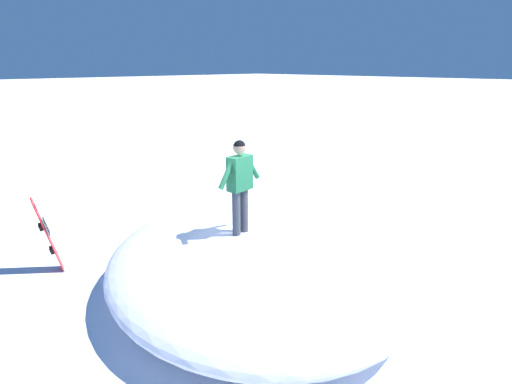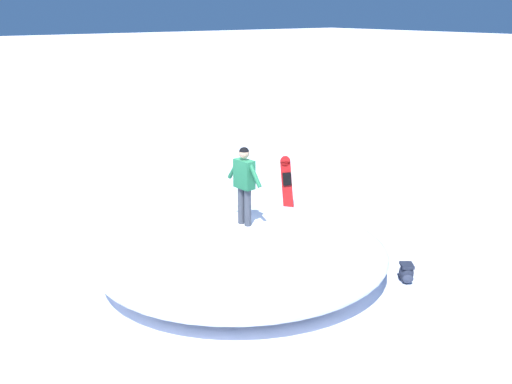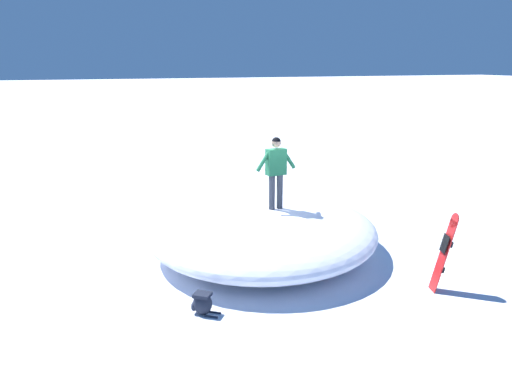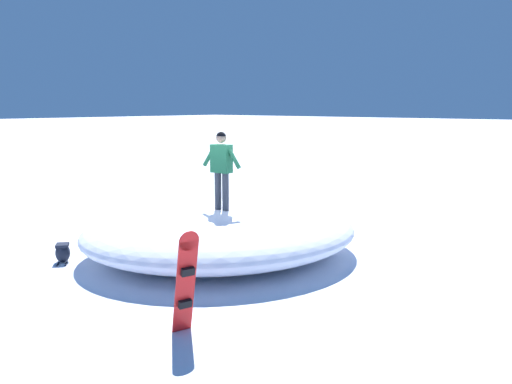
% 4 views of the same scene
% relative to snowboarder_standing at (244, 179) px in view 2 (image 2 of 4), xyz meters
% --- Properties ---
extents(ground, '(240.00, 240.00, 0.00)m').
position_rel_snowboarder_standing_xyz_m(ground, '(-0.25, 0.27, -2.03)').
color(ground, white).
extents(snow_mound, '(7.27, 7.60, 1.07)m').
position_rel_snowboarder_standing_xyz_m(snow_mound, '(-0.23, 0.20, -1.49)').
color(snow_mound, white).
rests_on(snow_mound, ground).
extents(snowboarder_standing, '(0.99, 0.26, 1.63)m').
position_rel_snowboarder_standing_xyz_m(snowboarder_standing, '(0.00, 0.00, 0.00)').
color(snowboarder_standing, '#333842').
rests_on(snowboarder_standing, snow_mound).
extents(snowboard_primary_upright, '(0.44, 0.39, 1.55)m').
position_rel_snowboarder_standing_xyz_m(snowboard_primary_upright, '(2.23, -3.02, -1.22)').
color(snowboard_primary_upright, red).
rests_on(snowboard_primary_upright, ground).
extents(backpack_near, '(0.54, 0.49, 0.40)m').
position_rel_snowboarder_standing_xyz_m(backpack_near, '(-2.36, -2.32, -1.82)').
color(backpack_near, '#1E2333').
rests_on(backpack_near, ground).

